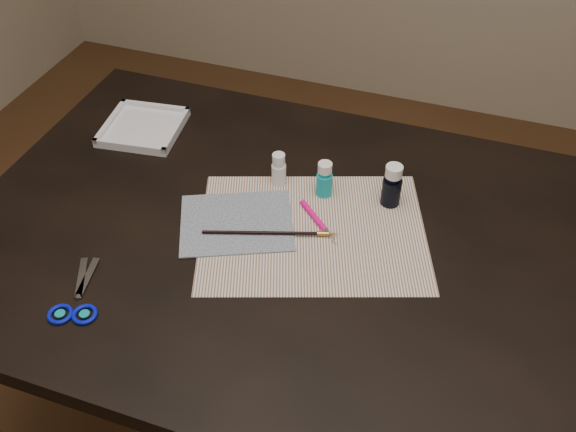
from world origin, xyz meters
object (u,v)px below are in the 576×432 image
(paper, at_px, (313,231))
(paint_bottle_cyan, at_px, (324,179))
(paint_bottle_white, at_px, (279,169))
(scissors, at_px, (76,290))
(canvas, at_px, (237,223))
(paint_bottle_navy, at_px, (392,185))
(palette_tray, at_px, (143,127))

(paper, xyz_separation_m, paint_bottle_cyan, (-0.01, 0.12, 0.04))
(paint_bottle_white, height_order, scissors, paint_bottle_white)
(canvas, xyz_separation_m, paint_bottle_navy, (0.28, 0.16, 0.04))
(paint_bottle_navy, bearing_deg, paint_bottle_cyan, -172.76)
(paint_bottle_navy, xyz_separation_m, scissors, (-0.48, -0.42, -0.04))
(paint_bottle_cyan, bearing_deg, canvas, -133.96)
(paper, relative_size, paint_bottle_white, 5.87)
(paint_bottle_navy, distance_m, scissors, 0.64)
(paint_bottle_white, distance_m, paint_bottle_cyan, 0.10)
(paint_bottle_white, distance_m, palette_tray, 0.38)
(canvas, bearing_deg, palette_tray, 145.87)
(canvas, relative_size, palette_tray, 1.27)
(paper, relative_size, paint_bottle_cyan, 5.44)
(scissors, distance_m, palette_tray, 0.50)
(paper, distance_m, paint_bottle_navy, 0.19)
(paint_bottle_white, bearing_deg, paper, -46.40)
(paint_bottle_cyan, height_order, palette_tray, paint_bottle_cyan)
(paper, bearing_deg, scissors, -140.97)
(paper, height_order, paint_bottle_navy, paint_bottle_navy)
(paper, xyz_separation_m, canvas, (-0.15, -0.03, 0.00))
(paper, relative_size, palette_tray, 2.53)
(paint_bottle_white, bearing_deg, palette_tray, 168.29)
(canvas, relative_size, paint_bottle_navy, 2.31)
(paint_bottle_white, height_order, paint_bottle_cyan, paint_bottle_cyan)
(paper, xyz_separation_m, paint_bottle_navy, (0.13, 0.13, 0.05))
(canvas, height_order, paint_bottle_navy, paint_bottle_navy)
(paint_bottle_cyan, height_order, scissors, paint_bottle_cyan)
(paint_bottle_navy, height_order, palette_tray, paint_bottle_navy)
(paper, distance_m, canvas, 0.15)
(canvas, distance_m, paint_bottle_navy, 0.32)
(scissors, bearing_deg, canvas, -63.71)
(paint_bottle_cyan, bearing_deg, scissors, -130.40)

